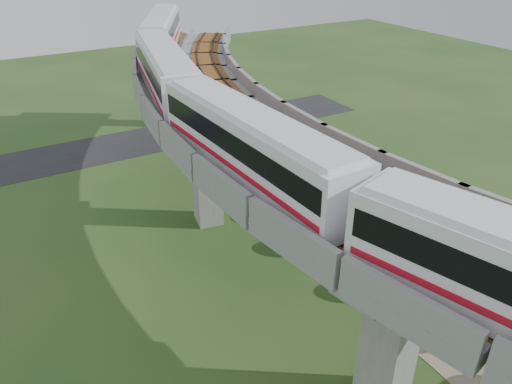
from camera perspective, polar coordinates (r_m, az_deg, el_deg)
ground at (r=34.54m, az=0.81°, el=-11.54°), size 160.00×160.00×0.00m
dirt_lot at (r=41.07m, az=19.42°, el=-6.08°), size 18.00×26.00×0.04m
asphalt_road at (r=58.73m, az=-14.50°, el=5.33°), size 60.00×8.00×0.03m
viaduct at (r=31.52m, az=6.93°, el=3.58°), size 19.58×73.98×11.40m
metro_train at (r=32.15m, az=-2.40°, el=10.51°), size 12.75×61.15×3.64m
fence at (r=39.04m, az=13.25°, el=-5.74°), size 3.87×38.73×1.50m
tree_0 at (r=56.31m, az=-0.55°, el=7.83°), size 2.09×2.09×3.25m
tree_1 at (r=50.04m, az=0.37°, el=4.29°), size 1.86×1.86×2.50m
tree_2 at (r=45.86m, az=0.58°, el=2.84°), size 1.95×1.95×3.21m
tree_3 at (r=41.55m, az=3.87°, el=-1.03°), size 2.40×2.40×2.82m
tree_4 at (r=37.68m, az=8.26°, el=-3.84°), size 2.32×2.32×3.24m
tree_5 at (r=34.41m, az=15.72°, el=-8.62°), size 2.19×2.19×3.00m
tree_6 at (r=32.28m, az=23.08°, el=-13.57°), size 1.83×1.83×2.58m
car_red at (r=38.78m, az=25.99°, el=-8.61°), size 4.08×2.90×1.28m
car_dark at (r=45.01m, az=17.52°, el=-1.62°), size 4.30×2.22×1.19m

